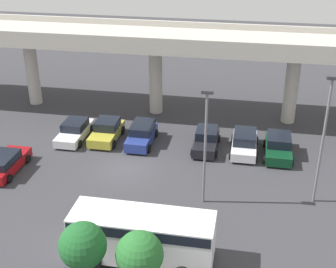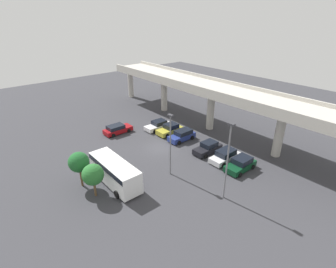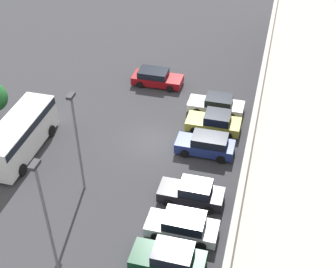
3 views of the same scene
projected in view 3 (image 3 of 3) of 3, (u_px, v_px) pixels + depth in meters
ground_plane at (153, 142)px, 36.82m from camera, size 103.51×103.51×0.00m
highway_overpass at (309, 92)px, 30.78m from camera, size 49.50×6.59×7.87m
parked_car_0 at (156, 78)px, 43.31m from camera, size 2.19×4.62×1.44m
parked_car_1 at (217, 105)px, 39.82m from camera, size 2.14×4.74×1.47m
parked_car_2 at (214, 122)px, 37.66m from camera, size 2.22×4.35×1.64m
parked_car_3 at (206, 145)px, 35.36m from camera, size 2.06×4.43×1.61m
parked_car_4 at (192, 193)px, 31.35m from camera, size 2.03×4.39×1.60m
parked_car_5 at (183, 226)px, 29.02m from camera, size 2.14×4.52×1.59m
parked_car_6 at (169, 259)px, 27.06m from camera, size 2.20×4.36×1.62m
shuttle_bus at (20, 134)px, 34.92m from camera, size 7.70×2.74×2.85m
lamp_post_near_aisle at (77, 137)px, 29.97m from camera, size 0.70×0.35×7.77m
lamp_post_mid_lot at (46, 216)px, 23.99m from camera, size 0.70×0.35×8.61m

